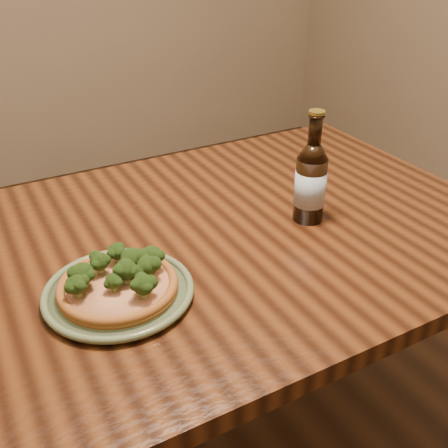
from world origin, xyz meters
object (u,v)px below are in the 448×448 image
table (161,282)px  pizza (119,282)px  beer_bottle (311,181)px  plate (119,292)px

table → pizza: 0.21m
table → beer_bottle: 0.40m
table → beer_bottle: (0.35, -0.06, 0.19)m
table → pizza: (-0.13, -0.12, 0.12)m
plate → beer_bottle: size_ratio=1.07×
plate → beer_bottle: beer_bottle is taller
table → plate: size_ratio=5.77×
pizza → table: bearing=44.3°
pizza → beer_bottle: (0.48, 0.07, 0.06)m
beer_bottle → plate: bearing=-156.7°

